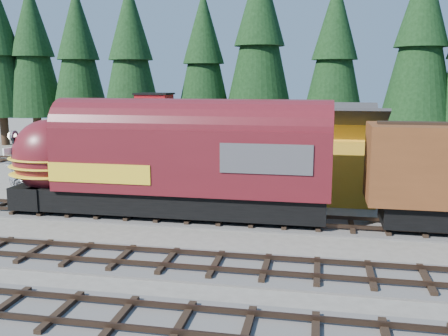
% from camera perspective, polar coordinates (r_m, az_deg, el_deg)
% --- Properties ---
extents(ground, '(120.00, 120.00, 0.00)m').
position_cam_1_polar(ground, '(20.12, 1.93, -9.37)').
color(ground, '#6B665B').
rests_on(ground, ground).
extents(track_spur, '(32.00, 3.20, 0.33)m').
position_cam_1_polar(track_spur, '(39.51, -8.35, 0.31)').
color(track_spur, '#4C4947').
rests_on(track_spur, ground).
extents(depot, '(12.80, 7.00, 5.30)m').
position_cam_1_polar(depot, '(29.62, 5.16, 2.81)').
color(depot, gold).
rests_on(depot, ground).
extents(conifer_backdrop, '(79.14, 20.85, 15.37)m').
position_cam_1_polar(conifer_backdrop, '(44.03, 16.13, 13.48)').
color(conifer_backdrop, black).
rests_on(conifer_backdrop, ground).
extents(locomotive, '(16.18, 3.22, 4.40)m').
position_cam_1_polar(locomotive, '(24.36, -7.63, 0.23)').
color(locomotive, black).
rests_on(locomotive, ground).
extents(caboose, '(10.07, 2.92, 5.24)m').
position_cam_1_polar(caboose, '(39.35, -9.20, 3.98)').
color(caboose, black).
rests_on(caboose, ground).
extents(pickup_truck_a, '(7.40, 5.43, 1.87)m').
position_cam_1_polar(pickup_truck_a, '(30.54, -13.15, -1.06)').
color(pickup_truck_a, black).
rests_on(pickup_truck_a, ground).
extents(pickup_truck_b, '(6.58, 4.24, 1.77)m').
position_cam_1_polar(pickup_truck_b, '(31.35, -18.75, -1.13)').
color(pickup_truck_b, '#B3B7BB').
rests_on(pickup_truck_b, ground).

